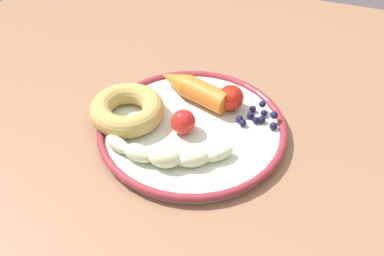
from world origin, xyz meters
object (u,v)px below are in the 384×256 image
object	(u,v)px
banana	(166,154)
tomato_mid	(231,98)
donut	(127,110)
plate	(192,129)
carrot_orange	(192,88)
dining_table	(185,157)
blueberry_pile	(258,117)
tomato_near	(183,122)

from	to	relation	value
banana	tomato_mid	size ratio (longest dim) A/B	4.64
banana	donut	bearing A→B (deg)	142.11
plate	tomato_mid	xyz separation A→B (m)	(0.04, 0.06, 0.02)
carrot_orange	donut	size ratio (longest dim) A/B	1.17
dining_table	blueberry_pile	bearing A→B (deg)	6.02
donut	carrot_orange	bearing A→B (deg)	44.95
plate	donut	distance (m)	0.10
dining_table	plate	bearing A→B (deg)	-56.46
tomato_near	blueberry_pile	bearing A→B (deg)	30.04
carrot_orange	plate	bearing A→B (deg)	-72.72
dining_table	donut	size ratio (longest dim) A/B	8.60
carrot_orange	dining_table	bearing A→B (deg)	-93.07
carrot_orange	blueberry_pile	distance (m)	0.11
banana	blueberry_pile	xyz separation A→B (m)	(0.10, 0.12, -0.01)
plate	donut	bearing A→B (deg)	-175.08
dining_table	banana	world-z (taller)	banana
dining_table	carrot_orange	distance (m)	0.13
carrot_orange	donut	world-z (taller)	carrot_orange
carrot_orange	tomato_mid	world-z (taller)	tomato_mid
plate	banana	world-z (taller)	banana
plate	tomato_mid	world-z (taller)	tomato_mid
carrot_orange	tomato_near	size ratio (longest dim) A/B	3.60
plate	carrot_orange	xyz separation A→B (m)	(-0.02, 0.07, 0.02)
plate	banana	xyz separation A→B (m)	(-0.01, -0.08, 0.02)
donut	tomato_near	size ratio (longest dim) A/B	3.07
dining_table	banana	size ratio (longest dim) A/B	5.16
banana	tomato_mid	bearing A→B (deg)	68.20
dining_table	tomato_near	world-z (taller)	tomato_near
dining_table	blueberry_pile	world-z (taller)	blueberry_pile
donut	blueberry_pile	distance (m)	0.20
dining_table	plate	xyz separation A→B (m)	(0.02, -0.04, 0.10)
banana	tomato_near	world-z (taller)	tomato_near
donut	blueberry_pile	bearing A→B (deg)	16.44
dining_table	tomato_mid	bearing A→B (deg)	22.44
carrot_orange	blueberry_pile	bearing A→B (deg)	-11.28
banana	blueberry_pile	world-z (taller)	banana
blueberry_pile	dining_table	bearing A→B (deg)	-173.98
blueberry_pile	tomato_mid	xyz separation A→B (m)	(-0.05, 0.02, 0.01)
banana	blueberry_pile	bearing A→B (deg)	50.15
carrot_orange	tomato_mid	xyz separation A→B (m)	(0.06, -0.01, 0.00)
dining_table	blueberry_pile	distance (m)	0.16
dining_table	donut	xyz separation A→B (m)	(-0.08, -0.04, 0.12)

